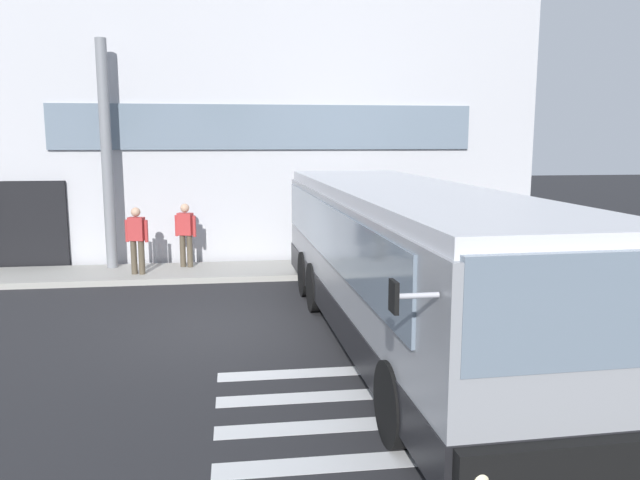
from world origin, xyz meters
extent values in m
cube|color=#232326|center=(0.00, 0.00, -0.01)|extent=(80.00, 90.00, 0.02)
cube|color=silver|center=(2.00, -5.10, 0.00)|extent=(4.40, 0.36, 0.01)
cube|color=silver|center=(2.00, -4.20, 0.00)|extent=(4.40, 0.36, 0.01)
cube|color=silver|center=(2.00, -3.30, 0.00)|extent=(4.40, 0.36, 0.01)
cube|color=silver|center=(2.00, -2.40, 0.00)|extent=(4.40, 0.36, 0.01)
cube|color=#B7B7BC|center=(0.00, 12.00, 4.10)|extent=(17.42, 12.00, 8.20)
cube|color=black|center=(-5.21, 5.95, 1.20)|extent=(1.80, 0.16, 2.40)
cube|color=slate|center=(1.00, 5.96, 3.80)|extent=(11.42, 0.10, 1.20)
cube|color=#9E9B93|center=(0.00, 4.80, 0.07)|extent=(21.42, 2.00, 0.15)
cylinder|color=slate|center=(-3.11, 5.40, 3.06)|extent=(0.28, 0.28, 5.82)
cube|color=gray|center=(2.97, -1.14, 1.42)|extent=(2.89, 10.84, 2.15)
cube|color=black|center=(2.97, -1.14, 0.62)|extent=(2.93, 10.88, 0.55)
cube|color=silver|center=(2.97, -1.14, 2.60)|extent=(2.78, 10.63, 0.20)
cube|color=slate|center=(3.14, -6.46, 2.02)|extent=(2.35, 0.19, 1.05)
cube|color=slate|center=(4.25, -0.79, 1.92)|extent=(0.34, 9.56, 0.95)
cube|color=slate|center=(1.66, -0.88, 1.92)|extent=(0.34, 9.56, 0.95)
cube|color=black|center=(3.14, -6.46, 2.38)|extent=(2.15, 0.17, 0.28)
cube|color=black|center=(3.14, -6.59, 0.63)|extent=(2.46, 0.28, 0.52)
sphere|color=beige|center=(2.12, -6.67, 0.65)|extent=(0.18, 0.18, 0.18)
cylinder|color=#B7B7BF|center=(1.64, -6.31, 2.17)|extent=(0.40, 0.06, 0.05)
cube|color=black|center=(1.44, -6.32, 2.17)|extent=(0.05, 0.20, 0.28)
cylinder|color=black|center=(4.26, -4.68, 0.50)|extent=(0.33, 1.01, 1.00)
cylinder|color=black|center=(1.91, -4.75, 0.50)|extent=(0.33, 1.01, 1.00)
cylinder|color=black|center=(4.07, 1.08, 0.50)|extent=(0.33, 1.01, 1.00)
cylinder|color=black|center=(1.72, 1.01, 0.50)|extent=(0.33, 1.01, 1.00)
cylinder|color=black|center=(4.03, 2.38, 0.50)|extent=(0.33, 1.01, 1.00)
cylinder|color=black|center=(1.68, 2.31, 0.50)|extent=(0.33, 1.01, 1.00)
cylinder|color=#4C4233|center=(-2.21, 4.43, 0.57)|extent=(0.15, 0.15, 0.85)
cylinder|color=#4C4233|center=(-2.41, 4.48, 0.57)|extent=(0.15, 0.15, 0.85)
cube|color=#B23333|center=(-2.31, 4.45, 1.29)|extent=(0.42, 0.31, 0.58)
sphere|color=tan|center=(-2.31, 4.45, 1.71)|extent=(0.23, 0.23, 0.23)
cylinder|color=#B23333|center=(-2.07, 4.39, 1.24)|extent=(0.09, 0.09, 0.55)
cylinder|color=#B23333|center=(-2.55, 4.52, 1.24)|extent=(0.09, 0.09, 0.55)
cylinder|color=#4C4233|center=(-1.09, 5.16, 0.57)|extent=(0.15, 0.15, 0.85)
cylinder|color=#4C4233|center=(-1.27, 5.23, 0.57)|extent=(0.15, 0.15, 0.85)
cube|color=#B23333|center=(-1.18, 5.20, 1.29)|extent=(0.43, 0.34, 0.58)
sphere|color=tan|center=(-1.18, 5.20, 1.71)|extent=(0.23, 0.23, 0.23)
cylinder|color=#B23333|center=(-0.95, 5.11, 1.24)|extent=(0.09, 0.09, 0.55)
cylinder|color=#B23333|center=(-1.41, 5.29, 1.24)|extent=(0.09, 0.09, 0.55)
cube|color=navy|center=(-1.12, 5.36, 1.27)|extent=(0.34, 0.28, 0.44)
cylinder|color=yellow|center=(2.35, 3.60, 0.45)|extent=(0.18, 0.18, 0.90)
camera|label=1|loc=(0.11, -11.39, 3.51)|focal=35.31mm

